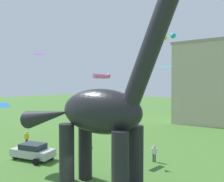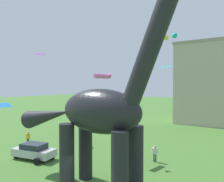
{
  "view_description": "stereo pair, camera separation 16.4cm",
  "coord_description": "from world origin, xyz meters",
  "views": [
    {
      "loc": [
        9.11,
        -9.99,
        7.24
      ],
      "look_at": [
        0.8,
        2.84,
        6.84
      ],
      "focal_mm": 35.57,
      "sensor_mm": 36.0,
      "label": 1
    },
    {
      "loc": [
        9.24,
        -9.9,
        7.24
      ],
      "look_at": [
        0.8,
        2.84,
        6.84
      ],
      "focal_mm": 35.57,
      "sensor_mm": 36.0,
      "label": 2
    }
  ],
  "objects": [
    {
      "name": "parked_sedan_left",
      "position": [
        -9.05,
        3.83,
        0.81
      ],
      "size": [
        4.47,
        2.57,
        1.55
      ],
      "rotation": [
        0.0,
        0.0,
        0.2
      ],
      "color": "#B7B7BC",
      "rests_on": "ground_plane"
    },
    {
      "name": "kite_high_left",
      "position": [
        -1.96,
        20.99,
        14.32
      ],
      "size": [
        2.38,
        2.74,
        0.79
      ],
      "color": "yellow"
    },
    {
      "name": "kite_high_right",
      "position": [
        1.9,
        10.29,
        8.97
      ],
      "size": [
        1.59,
        1.37,
        0.21
      ],
      "color": "#19B2B7"
    },
    {
      "name": "kite_mid_center",
      "position": [
        -16.33,
        5.03,
        4.86
      ],
      "size": [
        1.29,
        1.77,
        0.48
      ],
      "color": "#287AE5"
    },
    {
      "name": "kite_drifting",
      "position": [
        -15.67,
        9.92,
        11.48
      ],
      "size": [
        1.63,
        1.64,
        0.3
      ],
      "color": "purple"
    },
    {
      "name": "person_strolling_adult",
      "position": [
        1.17,
        9.61,
        0.95
      ],
      "size": [
        0.58,
        0.26,
        1.56
      ],
      "rotation": [
        0.0,
        0.0,
        0.82
      ],
      "color": "#2D3347",
      "rests_on": "ground_plane"
    },
    {
      "name": "person_near_flyer",
      "position": [
        -13.65,
        6.47,
        1.05
      ],
      "size": [
        0.65,
        0.29,
        1.74
      ],
      "rotation": [
        0.0,
        0.0,
        2.33
      ],
      "color": "#2D3347",
      "rests_on": "ground_plane"
    },
    {
      "name": "dinosaur_sculpture",
      "position": [
        0.19,
        2.21,
        5.47
      ],
      "size": [
        14.47,
        3.07,
        15.12
      ],
      "rotation": [
        0.0,
        0.0,
        0.59
      ],
      "color": "black",
      "rests_on": "ground_plane"
    },
    {
      "name": "kite_mid_right",
      "position": [
        -3.94,
        8.3,
        8.17
      ],
      "size": [
        1.64,
        1.8,
        0.51
      ],
      "color": "pink"
    }
  ]
}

